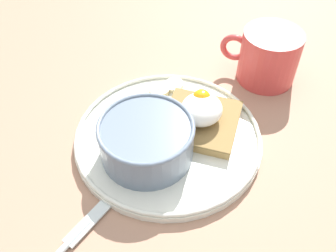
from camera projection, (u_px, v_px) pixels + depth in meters
The scene contains 11 objects.
ground_plane at pixel (168, 145), 54.46cm from camera, with size 120.00×120.00×2.00cm, color #A1755C.
plate at pixel (168, 137), 53.15cm from camera, with size 26.47×26.47×1.60cm.
oatmeal_bowl at pixel (146, 140), 48.73cm from camera, with size 12.59×12.59×5.53cm.
toast_slice at pixel (200, 121), 53.76cm from camera, with size 11.90×11.90×1.55cm.
poached_egg at pixel (202, 108), 52.04cm from camera, with size 6.15×5.83×3.95cm.
banana_slice_front at pixel (159, 104), 56.53cm from camera, with size 4.27×4.25×1.37cm.
banana_slice_left at pixel (174, 85), 59.73cm from camera, with size 3.30×3.22×1.24cm.
banana_slice_back at pixel (159, 91), 58.65cm from camera, with size 3.80×3.72×1.36cm.
banana_slice_right at pixel (138, 99), 57.59cm from camera, with size 3.74×3.73×0.93cm.
coffee_mug at pixel (268, 56), 60.25cm from camera, with size 9.45×12.86×8.63cm.
knife at pixel (68, 244), 42.48cm from camera, with size 13.71×3.70×0.80cm.
Camera 1 is at (-32.04, -14.93, 42.52)cm, focal length 40.00 mm.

